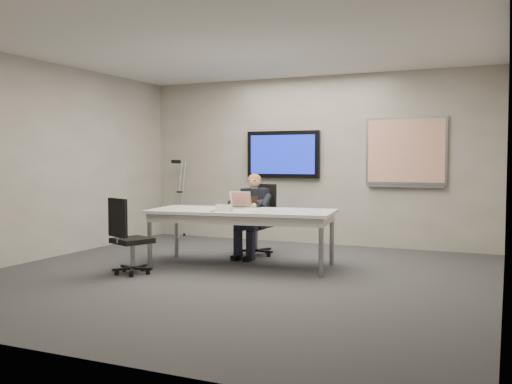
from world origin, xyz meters
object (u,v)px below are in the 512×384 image
at_px(conference_table, 242,216).
at_px(office_chair_near, 129,250).
at_px(laptop, 238,204).
at_px(seated_person, 251,224).
at_px(office_chair_far, 258,233).

distance_m(conference_table, office_chair_near, 1.52).
distance_m(conference_table, laptop, 0.36).
bearing_deg(conference_table, laptop, 116.41).
distance_m(office_chair_near, seated_person, 1.92).
height_order(office_chair_near, seated_person, seated_person).
bearing_deg(conference_table, office_chair_far, 92.45).
bearing_deg(office_chair_near, office_chair_far, -92.06).
height_order(office_chair_far, office_chair_near, office_chair_far).
distance_m(office_chair_near, laptop, 1.66).
relative_size(office_chair_far, laptop, 3.31).
bearing_deg(laptop, conference_table, -55.63).
xyz_separation_m(office_chair_far, office_chair_near, (-0.87, -1.93, -0.03)).
relative_size(conference_table, office_chair_near, 2.69).
distance_m(office_chair_far, laptop, 0.77).
bearing_deg(office_chair_far, laptop, -84.46).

